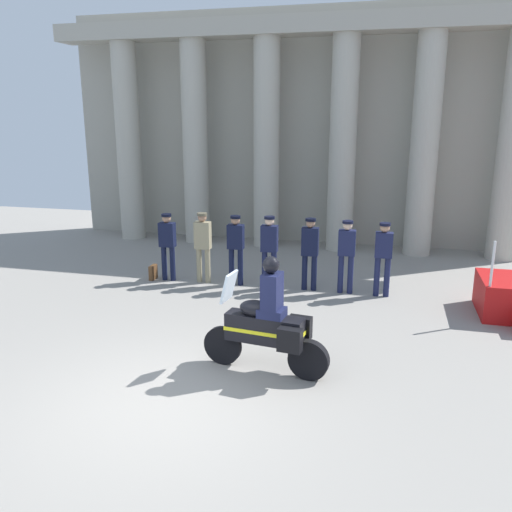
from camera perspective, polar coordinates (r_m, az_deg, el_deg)
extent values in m
plane|color=gray|center=(7.90, -10.27, -15.28)|extent=(28.00, 28.00, 0.00)
cube|color=#A49F91|center=(17.02, 5.76, 13.46)|extent=(15.48, 0.30, 7.11)
cylinder|color=#B2AD9E|center=(17.85, -13.57, 11.66)|extent=(0.78, 0.78, 6.16)
cylinder|color=#B2AD9E|center=(16.93, -6.56, 11.82)|extent=(0.78, 0.78, 6.16)
cylinder|color=#B2AD9E|center=(16.27, 1.13, 11.79)|extent=(0.78, 0.78, 6.16)
cylinder|color=#B2AD9E|center=(15.92, 9.31, 11.54)|extent=(0.78, 0.78, 6.16)
cylinder|color=#B2AD9E|center=(15.88, 17.66, 11.04)|extent=(0.78, 0.78, 6.16)
cylinder|color=#B2AD9E|center=(16.17, 25.85, 10.33)|extent=(0.78, 0.78, 6.16)
cube|color=#ABA697|center=(16.22, 5.47, 23.52)|extent=(15.48, 0.98, 0.50)
cylinder|color=silver|center=(11.05, 24.12, -0.79)|extent=(0.05, 0.05, 0.90)
cylinder|color=black|center=(13.24, -9.85, -0.76)|extent=(0.13, 0.13, 0.86)
cylinder|color=black|center=(13.16, -8.97, -0.83)|extent=(0.13, 0.13, 0.86)
cube|color=black|center=(13.02, -9.55, 2.28)|extent=(0.38, 0.23, 0.59)
sphere|color=#997056|center=(12.94, -9.62, 4.01)|extent=(0.21, 0.21, 0.21)
cylinder|color=black|center=(12.93, -9.64, 4.36)|extent=(0.24, 0.24, 0.06)
cylinder|color=gray|center=(12.96, -6.14, -0.99)|extent=(0.13, 0.13, 0.85)
cylinder|color=gray|center=(12.89, -5.22, -1.06)|extent=(0.13, 0.13, 0.85)
cube|color=gray|center=(12.74, -5.77, 2.24)|extent=(0.38, 0.23, 0.66)
sphere|color=#997056|center=(12.65, -5.82, 4.15)|extent=(0.21, 0.21, 0.21)
cylinder|color=brown|center=(12.64, -5.83, 4.50)|extent=(0.24, 0.24, 0.06)
cylinder|color=black|center=(12.70, -2.65, -1.13)|extent=(0.13, 0.13, 0.90)
cylinder|color=black|center=(12.64, -1.70, -1.20)|extent=(0.13, 0.13, 0.90)
cube|color=black|center=(12.48, -2.21, 2.09)|extent=(0.38, 0.23, 0.58)
sphere|color=#997056|center=(12.40, -2.23, 3.86)|extent=(0.21, 0.21, 0.21)
cylinder|color=black|center=(12.39, -2.23, 4.22)|extent=(0.24, 0.24, 0.06)
cylinder|color=#141938|center=(12.39, 0.93, -1.50)|extent=(0.13, 0.13, 0.91)
cylinder|color=#141938|center=(12.35, 1.93, -1.57)|extent=(0.13, 0.13, 0.91)
cube|color=#141938|center=(12.18, 1.45, 1.89)|extent=(0.38, 0.23, 0.61)
sphere|color=beige|center=(12.09, 1.46, 3.79)|extent=(0.21, 0.21, 0.21)
cylinder|color=black|center=(12.08, 1.46, 4.15)|extent=(0.24, 0.24, 0.06)
cylinder|color=black|center=(12.37, 5.25, -1.76)|extent=(0.13, 0.13, 0.84)
cylinder|color=black|center=(12.34, 6.26, -1.83)|extent=(0.13, 0.13, 0.84)
cube|color=black|center=(12.17, 5.84, 1.56)|extent=(0.38, 0.23, 0.65)
sphere|color=#997056|center=(12.07, 5.90, 3.54)|extent=(0.21, 0.21, 0.21)
cylinder|color=black|center=(12.06, 5.91, 3.91)|extent=(0.24, 0.24, 0.06)
cylinder|color=#191E42|center=(12.25, 9.10, -1.91)|extent=(0.13, 0.13, 0.89)
cylinder|color=#191E42|center=(12.24, 10.13, -1.98)|extent=(0.13, 0.13, 0.89)
cube|color=#191E42|center=(12.06, 9.76, 1.41)|extent=(0.38, 0.23, 0.58)
sphere|color=beige|center=(11.97, 9.85, 3.26)|extent=(0.21, 0.21, 0.21)
cylinder|color=black|center=(11.96, 9.86, 3.63)|extent=(0.24, 0.24, 0.06)
cylinder|color=#191E42|center=(12.19, 12.88, -2.17)|extent=(0.13, 0.13, 0.91)
cylinder|color=#191E42|center=(12.19, 13.92, -2.23)|extent=(0.13, 0.13, 0.91)
cube|color=#191E42|center=(12.00, 13.61, 1.16)|extent=(0.38, 0.23, 0.57)
sphere|color=tan|center=(11.92, 13.72, 2.97)|extent=(0.21, 0.21, 0.21)
cylinder|color=black|center=(11.90, 13.74, 3.35)|extent=(0.24, 0.24, 0.06)
cylinder|color=black|center=(8.76, -3.60, -9.58)|extent=(0.65, 0.18, 0.64)
cylinder|color=black|center=(8.30, 5.69, -11.07)|extent=(0.65, 0.22, 0.64)
cube|color=black|center=(8.34, 0.92, -7.85)|extent=(1.27, 0.48, 0.44)
ellipsoid|color=black|center=(8.27, -0.05, -5.66)|extent=(0.56, 0.38, 0.26)
cube|color=yellow|center=(8.34, 0.92, -7.98)|extent=(1.29, 0.49, 0.06)
cube|color=silver|center=(8.34, -2.93, -3.32)|extent=(0.21, 0.42, 0.47)
cube|color=black|center=(7.96, 3.66, -9.02)|extent=(0.38, 0.23, 0.36)
cube|color=black|center=(8.42, 4.76, -7.67)|extent=(0.38, 0.23, 0.36)
cube|color=#191E42|center=(8.19, 1.72, -6.10)|extent=(0.44, 0.39, 0.14)
cube|color=#191E42|center=(8.07, 1.74, -3.77)|extent=(0.30, 0.39, 0.56)
sphere|color=black|center=(7.96, 1.62, -0.96)|extent=(0.26, 0.26, 0.26)
cube|color=brown|center=(13.40, -11.02, -1.73)|extent=(0.10, 0.32, 0.36)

